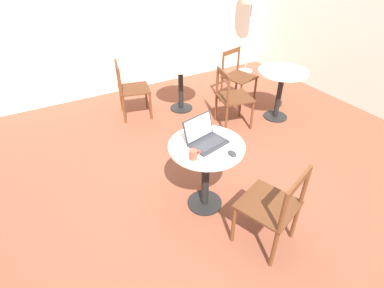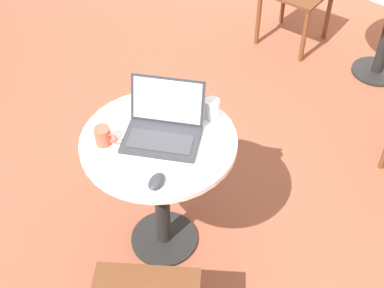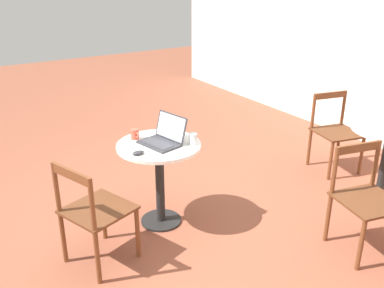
# 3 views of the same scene
# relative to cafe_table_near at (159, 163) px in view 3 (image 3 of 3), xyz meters

# --- Properties ---
(ground_plane) EXTENTS (16.00, 16.00, 0.00)m
(ground_plane) POSITION_rel_cafe_table_near_xyz_m (0.15, -0.01, -0.59)
(ground_plane) COLOR brown
(cafe_table_near) EXTENTS (0.71, 0.71, 0.76)m
(cafe_table_near) POSITION_rel_cafe_table_near_xyz_m (0.00, 0.00, 0.00)
(cafe_table_near) COLOR black
(cafe_table_near) RESTS_ON ground_plane
(chair_near_front) EXTENTS (0.57, 0.57, 0.85)m
(chair_near_front) POSITION_rel_cafe_table_near_xyz_m (0.24, -0.69, -0.14)
(chair_near_front) COLOR brown
(chair_near_front) RESTS_ON ground_plane
(chair_mid_left) EXTENTS (0.54, 0.54, 0.85)m
(chair_mid_left) POSITION_rel_cafe_table_near_xyz_m (1.19, 1.19, -0.14)
(chair_mid_left) COLOR brown
(chair_mid_left) RESTS_ON ground_plane
(chair_far_left) EXTENTS (0.54, 0.54, 0.85)m
(chair_far_left) POSITION_rel_cafe_table_near_xyz_m (0.04, 2.19, -0.14)
(chair_far_left) COLOR brown
(chair_far_left) RESTS_ON ground_plane
(laptop) EXTENTS (0.39, 0.35, 0.23)m
(laptop) POSITION_rel_cafe_table_near_xyz_m (0.01, 0.04, 0.22)
(laptop) COLOR #2D2D33
(laptop) RESTS_ON cafe_table_near
(mouse) EXTENTS (0.06, 0.10, 0.03)m
(mouse) POSITION_rel_cafe_table_near_xyz_m (0.11, -0.24, 0.19)
(mouse) COLOR #2D2D33
(mouse) RESTS_ON cafe_table_near
(mug) EXTENTS (0.11, 0.07, 0.09)m
(mug) POSITION_rel_cafe_table_near_xyz_m (-0.21, -0.12, 0.22)
(mug) COLOR #C64C38
(mug) RESTS_ON cafe_table_near
(drinking_glass) EXTENTS (0.07, 0.07, 0.10)m
(drinking_glass) POSITION_rel_cafe_table_near_xyz_m (0.16, 0.24, 0.22)
(drinking_glass) COLOR silver
(drinking_glass) RESTS_ON cafe_table_near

